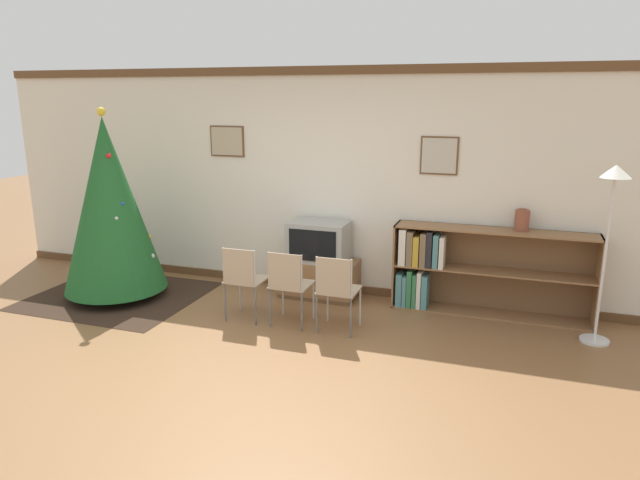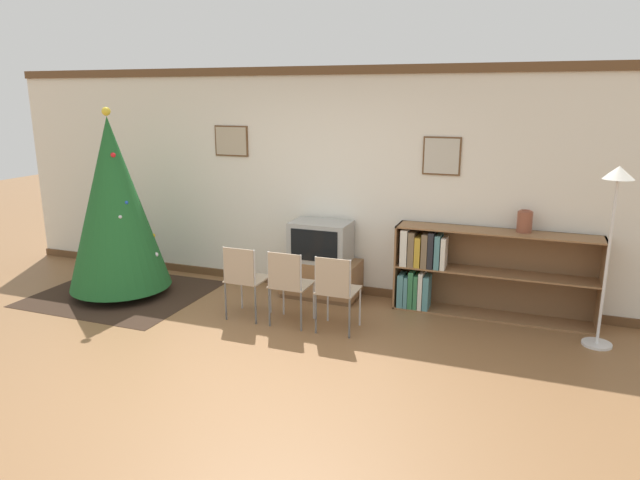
% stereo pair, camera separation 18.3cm
% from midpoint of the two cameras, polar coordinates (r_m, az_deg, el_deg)
% --- Properties ---
extents(ground_plane, '(24.00, 24.00, 0.00)m').
position_cam_midpoint_polar(ground_plane, '(5.28, -8.88, -12.57)').
color(ground_plane, brown).
extents(wall_back, '(9.08, 0.11, 2.70)m').
position_cam_midpoint_polar(wall_back, '(6.92, -0.38, 5.81)').
color(wall_back, silver).
rests_on(wall_back, ground_plane).
extents(area_rug, '(1.97, 1.72, 0.01)m').
position_cam_midpoint_polar(area_rug, '(7.42, -20.20, -5.25)').
color(area_rug, '#332319').
rests_on(area_rug, ground_plane).
extents(christmas_tree, '(1.19, 1.19, 2.24)m').
position_cam_midpoint_polar(christmas_tree, '(7.14, -20.97, 3.25)').
color(christmas_tree, maroon).
rests_on(christmas_tree, area_rug).
extents(tv_console, '(0.93, 0.47, 0.46)m').
position_cam_midpoint_polar(tv_console, '(6.89, -0.88, -3.84)').
color(tv_console, brown).
rests_on(tv_console, ground_plane).
extents(television, '(0.70, 0.46, 0.47)m').
position_cam_midpoint_polar(television, '(6.76, -0.91, -0.12)').
color(television, '#9E9E99').
rests_on(television, tv_console).
extents(folding_chair_left, '(0.40, 0.40, 0.82)m').
position_cam_midpoint_polar(folding_chair_left, '(6.17, -8.53, -3.81)').
color(folding_chair_left, tan).
rests_on(folding_chair_left, ground_plane).
extents(folding_chair_center, '(0.40, 0.40, 0.82)m').
position_cam_midpoint_polar(folding_chair_center, '(5.96, -4.04, -4.34)').
color(folding_chair_center, tan).
rests_on(folding_chair_center, ground_plane).
extents(folding_chair_right, '(0.40, 0.40, 0.82)m').
position_cam_midpoint_polar(folding_chair_right, '(5.78, 0.75, -4.89)').
color(folding_chair_right, tan).
rests_on(folding_chair_right, ground_plane).
extents(bookshelf, '(2.14, 0.36, 0.97)m').
position_cam_midpoint_polar(bookshelf, '(6.53, 12.75, -2.79)').
color(bookshelf, olive).
rests_on(bookshelf, ground_plane).
extents(vase, '(0.16, 0.16, 0.23)m').
position_cam_midpoint_polar(vase, '(6.41, 18.78, 1.94)').
color(vase, brown).
rests_on(vase, bookshelf).
extents(standing_lamp, '(0.28, 0.28, 1.75)m').
position_cam_midpoint_polar(standing_lamp, '(5.95, 26.33, 2.85)').
color(standing_lamp, silver).
rests_on(standing_lamp, ground_plane).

